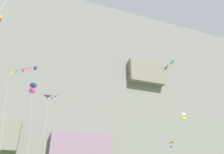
{
  "coord_description": "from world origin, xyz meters",
  "views": [
    {
      "loc": [
        -11.63,
        -5.8,
        3.9
      ],
      "look_at": [
        -2.64,
        19.48,
        17.58
      ],
      "focal_mm": 33.18,
      "sensor_mm": 36.0,
      "label": 1
    }
  ],
  "objects_px": {
    "kite_delta_high_left": "(169,147)",
    "kite_delta_far_left": "(47,107)",
    "kite_banner_high_center": "(170,69)",
    "kite_banner_mid_center": "(22,75)",
    "kite_box_low_center": "(33,88)",
    "kite_banner_high_right": "(52,108)",
    "kite_box_upper_mid": "(184,117)"
  },
  "relations": [
    {
      "from": "kite_banner_mid_center",
      "to": "kite_delta_high_left",
      "type": "relative_size",
      "value": 1.69
    },
    {
      "from": "kite_banner_high_right",
      "to": "kite_box_upper_mid",
      "type": "height_order",
      "value": "kite_box_upper_mid"
    },
    {
      "from": "kite_banner_high_right",
      "to": "kite_delta_far_left",
      "type": "distance_m",
      "value": 10.81
    },
    {
      "from": "kite_delta_far_left",
      "to": "kite_banner_mid_center",
      "type": "bearing_deg",
      "value": -177.19
    },
    {
      "from": "kite_delta_high_left",
      "to": "kite_delta_far_left",
      "type": "bearing_deg",
      "value": -157.59
    },
    {
      "from": "kite_banner_high_right",
      "to": "kite_banner_high_center",
      "type": "height_order",
      "value": "kite_banner_high_center"
    },
    {
      "from": "kite_banner_mid_center",
      "to": "kite_delta_far_left",
      "type": "xyz_separation_m",
      "value": [
        4.06,
        0.2,
        -4.18
      ]
    },
    {
      "from": "kite_delta_high_left",
      "to": "kite_box_low_center",
      "type": "xyz_separation_m",
      "value": [
        -29.31,
        -10.48,
        5.4
      ]
    },
    {
      "from": "kite_banner_high_right",
      "to": "kite_banner_high_center",
      "type": "distance_m",
      "value": 26.76
    },
    {
      "from": "kite_banner_high_right",
      "to": "kite_delta_far_left",
      "type": "height_order",
      "value": "kite_banner_high_right"
    },
    {
      "from": "kite_box_upper_mid",
      "to": "kite_box_low_center",
      "type": "bearing_deg",
      "value": -159.05
    },
    {
      "from": "kite_banner_mid_center",
      "to": "kite_delta_high_left",
      "type": "xyz_separation_m",
      "value": [
        31.09,
        11.35,
        -6.86
      ]
    },
    {
      "from": "kite_banner_mid_center",
      "to": "kite_box_low_center",
      "type": "relative_size",
      "value": 1.11
    },
    {
      "from": "kite_delta_high_left",
      "to": "kite_banner_mid_center",
      "type": "bearing_deg",
      "value": -159.95
    },
    {
      "from": "kite_banner_mid_center",
      "to": "kite_banner_high_center",
      "type": "height_order",
      "value": "kite_banner_high_center"
    },
    {
      "from": "kite_banner_mid_center",
      "to": "kite_banner_high_center",
      "type": "bearing_deg",
      "value": 9.66
    },
    {
      "from": "kite_banner_mid_center",
      "to": "kite_box_low_center",
      "type": "bearing_deg",
      "value": 25.84
    },
    {
      "from": "kite_box_upper_mid",
      "to": "kite_box_low_center",
      "type": "relative_size",
      "value": 1.22
    },
    {
      "from": "kite_banner_high_center",
      "to": "kite_box_low_center",
      "type": "distance_m",
      "value": 29.95
    },
    {
      "from": "kite_banner_high_center",
      "to": "kite_banner_mid_center",
      "type": "bearing_deg",
      "value": -170.34
    },
    {
      "from": "kite_box_upper_mid",
      "to": "kite_box_low_center",
      "type": "xyz_separation_m",
      "value": [
        -37.97,
        -14.54,
        -3.43
      ]
    },
    {
      "from": "kite_delta_far_left",
      "to": "kite_banner_high_right",
      "type": "bearing_deg",
      "value": 82.98
    },
    {
      "from": "kite_banner_high_center",
      "to": "kite_delta_high_left",
      "type": "xyz_separation_m",
      "value": [
        1.61,
        6.33,
        -15.99
      ]
    },
    {
      "from": "kite_delta_far_left",
      "to": "kite_banner_high_center",
      "type": "xyz_separation_m",
      "value": [
        25.42,
        4.82,
        13.3
      ]
    },
    {
      "from": "kite_banner_mid_center",
      "to": "kite_banner_high_center",
      "type": "xyz_separation_m",
      "value": [
        29.48,
        5.02,
        9.12
      ]
    },
    {
      "from": "kite_box_upper_mid",
      "to": "kite_box_low_center",
      "type": "distance_m",
      "value": 40.8
    },
    {
      "from": "kite_banner_high_center",
      "to": "kite_banner_high_right",
      "type": "bearing_deg",
      "value": 167.3
    },
    {
      "from": "kite_delta_far_left",
      "to": "kite_banner_high_center",
      "type": "height_order",
      "value": "kite_banner_high_center"
    },
    {
      "from": "kite_banner_mid_center",
      "to": "kite_delta_high_left",
      "type": "height_order",
      "value": "kite_banner_mid_center"
    },
    {
      "from": "kite_banner_high_right",
      "to": "kite_banner_high_center",
      "type": "xyz_separation_m",
      "value": [
        24.15,
        -5.44,
        10.15
      ]
    },
    {
      "from": "kite_box_upper_mid",
      "to": "kite_delta_far_left",
      "type": "bearing_deg",
      "value": -156.93
    },
    {
      "from": "kite_banner_high_right",
      "to": "kite_box_upper_mid",
      "type": "relative_size",
      "value": 0.94
    }
  ]
}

